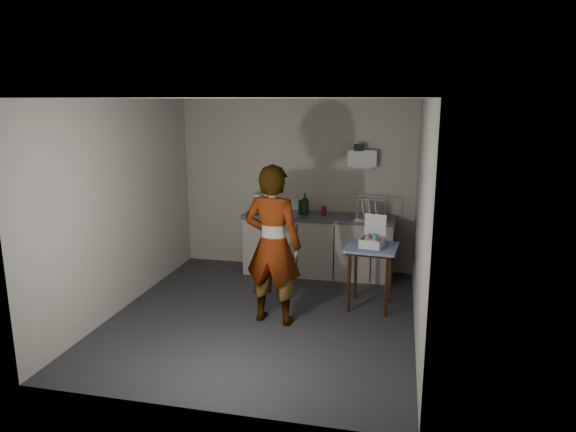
% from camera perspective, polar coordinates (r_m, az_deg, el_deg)
% --- Properties ---
extents(ground, '(4.00, 4.00, 0.00)m').
position_cam_1_polar(ground, '(6.40, -2.76, -11.03)').
color(ground, '#26262B').
rests_on(ground, ground).
extents(wall_back, '(3.60, 0.02, 2.60)m').
position_cam_1_polar(wall_back, '(7.90, 0.94, 3.44)').
color(wall_back, '#BDB7A5').
rests_on(wall_back, ground).
extents(wall_right, '(0.02, 4.00, 2.60)m').
position_cam_1_polar(wall_right, '(5.79, 14.45, -0.43)').
color(wall_right, '#BDB7A5').
rests_on(wall_right, ground).
extents(wall_left, '(0.02, 4.00, 2.60)m').
position_cam_1_polar(wall_left, '(6.69, -17.85, 1.10)').
color(wall_left, '#BDB7A5').
rests_on(wall_left, ground).
extents(ceiling, '(3.60, 4.00, 0.01)m').
position_cam_1_polar(ceiling, '(5.85, -3.03, 12.89)').
color(ceiling, silver).
rests_on(ceiling, wall_back).
extents(kitchen_counter, '(2.24, 0.62, 0.91)m').
position_cam_1_polar(kitchen_counter, '(7.74, 3.39, -3.40)').
color(kitchen_counter, black).
rests_on(kitchen_counter, ground).
extents(wall_shelf, '(0.42, 0.18, 0.37)m').
position_cam_1_polar(wall_shelf, '(7.63, 8.26, 6.37)').
color(wall_shelf, white).
rests_on(wall_shelf, ground).
extents(side_table, '(0.67, 0.67, 0.81)m').
position_cam_1_polar(side_table, '(6.50, 9.24, -4.21)').
color(side_table, '#341A0B').
rests_on(side_table, ground).
extents(standing_man, '(0.74, 0.54, 1.88)m').
position_cam_1_polar(standing_man, '(5.94, -1.69, -3.25)').
color(standing_man, '#B2A593').
rests_on(standing_man, ground).
extents(soap_bottle, '(0.15, 0.15, 0.32)m').
position_cam_1_polar(soap_bottle, '(7.63, 1.89, 1.34)').
color(soap_bottle, black).
rests_on(soap_bottle, kitchen_counter).
extents(soda_can, '(0.07, 0.07, 0.14)m').
position_cam_1_polar(soda_can, '(7.60, 4.00, 0.58)').
color(soda_can, red).
rests_on(soda_can, kitchen_counter).
extents(dark_bottle, '(0.06, 0.06, 0.22)m').
position_cam_1_polar(dark_bottle, '(7.64, 1.40, 0.98)').
color(dark_bottle, black).
rests_on(dark_bottle, kitchen_counter).
extents(paper_towel, '(0.16, 0.16, 0.29)m').
position_cam_1_polar(paper_towel, '(7.72, -3.43, 1.30)').
color(paper_towel, black).
rests_on(paper_towel, kitchen_counter).
extents(dish_rack, '(0.45, 0.33, 0.31)m').
position_cam_1_polar(dish_rack, '(7.47, 9.17, 0.24)').
color(dish_rack, silver).
rests_on(dish_rack, kitchen_counter).
extents(bakery_box, '(0.33, 0.33, 0.38)m').
position_cam_1_polar(bakery_box, '(6.43, 9.33, -2.62)').
color(bakery_box, white).
rests_on(bakery_box, side_table).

